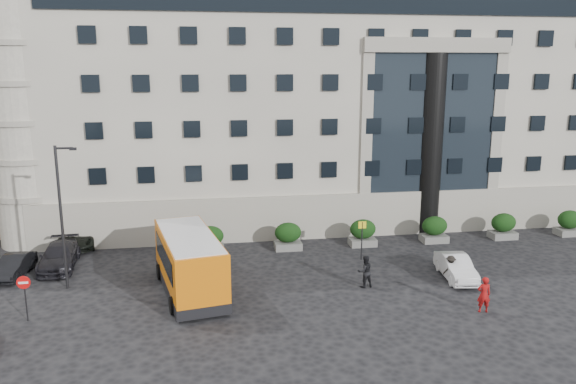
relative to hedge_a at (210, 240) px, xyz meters
The scene contains 21 objects.
ground 8.81m from the hedge_a, 62.85° to the right, with size 120.00×120.00×0.00m, color black.
civic_building 19.15m from the hedge_a, 54.85° to the left, with size 44.00×24.00×18.00m, color #9D978A.
entrance_column 17.13m from the hedge_a, ahead, with size 1.80×1.80×13.00m, color black.
hedge_a is the anchor object (origin of this frame).
hedge_b 5.20m from the hedge_a, ahead, with size 1.80×1.26×1.84m.
hedge_c 10.40m from the hedge_a, ahead, with size 1.80×1.26×1.84m.
hedge_d 15.60m from the hedge_a, ahead, with size 1.80×1.26×1.84m.
hedge_e 20.80m from the hedge_a, ahead, with size 1.80×1.26×1.84m.
hedge_f 26.00m from the hedge_a, ahead, with size 1.80×1.26×1.84m.
street_lamp 9.89m from the hedge_a, 148.84° to the right, with size 1.16×0.18×8.00m.
bus_stop_sign 9.94m from the hedge_a, 16.42° to the right, with size 0.50×0.08×2.52m.
no_entry_sign 12.64m from the hedge_a, 135.52° to the right, with size 0.64×0.16×2.32m.
minibus 6.58m from the hedge_a, 100.85° to the right, with size 4.13×8.18×3.26m.
red_truck 9.94m from the hedge_a, 144.18° to the left, with size 2.87×5.08×2.59m.
parked_car_b 11.72m from the hedge_a, 168.29° to the right, with size 1.33×3.81×1.26m, color black.
parked_car_c 9.29m from the hedge_a, behind, with size 2.02×4.96×1.44m, color black.
parked_car_d 9.53m from the hedge_a, 161.83° to the left, with size 2.35×5.10×1.42m, color black.
white_taxi 15.57m from the hedge_a, 25.91° to the right, with size 1.45×4.15×1.37m, color silver.
pedestrian_a 17.48m from the hedge_a, 40.35° to the right, with size 0.68×0.44×1.86m, color maroon.
pedestrian_b 11.08m from the hedge_a, 40.80° to the right, with size 0.89×0.69×1.83m, color black.
pedestrian_c 15.27m from the hedge_a, 28.12° to the right, with size 1.00×0.57×1.54m, color black.
Camera 1 is at (-4.48, -27.87, 12.08)m, focal length 35.00 mm.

